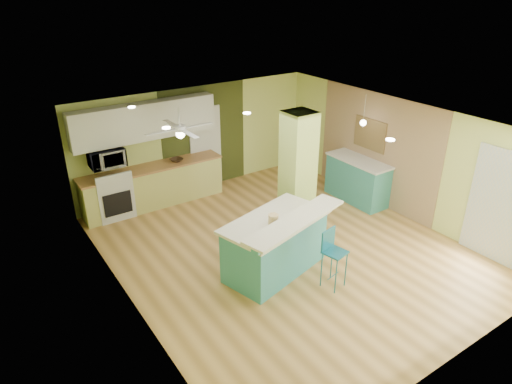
% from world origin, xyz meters
% --- Properties ---
extents(floor, '(6.00, 7.00, 0.01)m').
position_xyz_m(floor, '(0.00, 0.00, -0.01)').
color(floor, '#9F7137').
rests_on(floor, ground).
extents(ceiling, '(6.00, 7.00, 0.01)m').
position_xyz_m(ceiling, '(0.00, 0.00, 2.50)').
color(ceiling, white).
rests_on(ceiling, wall_back).
extents(wall_back, '(6.00, 0.01, 2.50)m').
position_xyz_m(wall_back, '(0.00, 3.50, 1.25)').
color(wall_back, '#D5E47A').
rests_on(wall_back, floor).
extents(wall_front, '(6.00, 0.01, 2.50)m').
position_xyz_m(wall_front, '(0.00, -3.50, 1.25)').
color(wall_front, '#D5E47A').
rests_on(wall_front, floor).
extents(wall_left, '(0.01, 7.00, 2.50)m').
position_xyz_m(wall_left, '(-3.00, 0.00, 1.25)').
color(wall_left, '#D5E47A').
rests_on(wall_left, floor).
extents(wall_right, '(0.01, 7.00, 2.50)m').
position_xyz_m(wall_right, '(3.00, 0.00, 1.25)').
color(wall_right, '#D5E47A').
rests_on(wall_right, floor).
extents(wood_panel, '(0.02, 3.40, 2.50)m').
position_xyz_m(wood_panel, '(2.99, 0.60, 1.25)').
color(wood_panel, '#906F52').
rests_on(wood_panel, floor).
extents(olive_accent, '(2.20, 0.02, 2.50)m').
position_xyz_m(olive_accent, '(0.20, 3.49, 1.25)').
color(olive_accent, '#3D451B').
rests_on(olive_accent, floor).
extents(interior_door, '(0.82, 0.05, 2.00)m').
position_xyz_m(interior_door, '(0.20, 3.46, 1.00)').
color(interior_door, white).
rests_on(interior_door, floor).
extents(french_door, '(0.04, 1.08, 2.10)m').
position_xyz_m(french_door, '(2.97, -2.30, 1.05)').
color(french_door, silver).
rests_on(french_door, floor).
extents(column, '(0.55, 0.55, 2.50)m').
position_xyz_m(column, '(0.65, 0.50, 1.25)').
color(column, '#B7D160').
rests_on(column, floor).
extents(kitchen_run, '(3.25, 0.63, 0.94)m').
position_xyz_m(kitchen_run, '(-1.30, 3.20, 0.47)').
color(kitchen_run, '#CAC969').
rests_on(kitchen_run, floor).
extents(stove, '(0.76, 0.66, 1.08)m').
position_xyz_m(stove, '(-2.25, 3.19, 0.46)').
color(stove, silver).
rests_on(stove, floor).
extents(upper_cabinets, '(3.20, 0.34, 0.80)m').
position_xyz_m(upper_cabinets, '(-1.30, 3.32, 1.95)').
color(upper_cabinets, white).
rests_on(upper_cabinets, wall_back).
extents(microwave, '(0.70, 0.48, 0.39)m').
position_xyz_m(microwave, '(-2.25, 3.20, 1.35)').
color(microwave, silver).
rests_on(microwave, wall_back).
extents(ceiling_fan, '(1.41, 1.41, 0.61)m').
position_xyz_m(ceiling_fan, '(-1.10, 2.00, 2.08)').
color(ceiling_fan, silver).
rests_on(ceiling_fan, ceiling).
extents(pendant_lamp, '(0.14, 0.14, 0.69)m').
position_xyz_m(pendant_lamp, '(2.65, 0.75, 1.88)').
color(pendant_lamp, silver).
rests_on(pendant_lamp, ceiling).
extents(wall_decor, '(0.03, 0.90, 0.70)m').
position_xyz_m(wall_decor, '(2.96, 0.80, 1.55)').
color(wall_decor, brown).
rests_on(wall_decor, wood_panel).
extents(peninsula, '(2.29, 1.64, 1.17)m').
position_xyz_m(peninsula, '(-0.56, -0.44, 0.54)').
color(peninsula, teal).
rests_on(peninsula, floor).
extents(bar_stool, '(0.41, 0.41, 1.04)m').
position_xyz_m(bar_stool, '(-0.05, -1.29, 0.70)').
color(bar_stool, '#1B687C').
rests_on(bar_stool, floor).
extents(side_counter, '(0.67, 1.57, 1.01)m').
position_xyz_m(side_counter, '(2.70, 0.78, 0.51)').
color(side_counter, teal).
rests_on(side_counter, floor).
extents(fruit_bowl, '(0.34, 0.34, 0.07)m').
position_xyz_m(fruit_bowl, '(-0.71, 3.17, 0.97)').
color(fruit_bowl, '#352315').
rests_on(fruit_bowl, kitchen_run).
extents(canister, '(0.17, 0.17, 0.18)m').
position_xyz_m(canister, '(-0.69, -0.53, 1.11)').
color(canister, gold).
rests_on(canister, peninsula).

